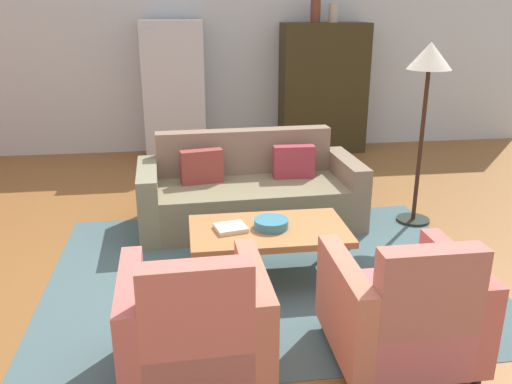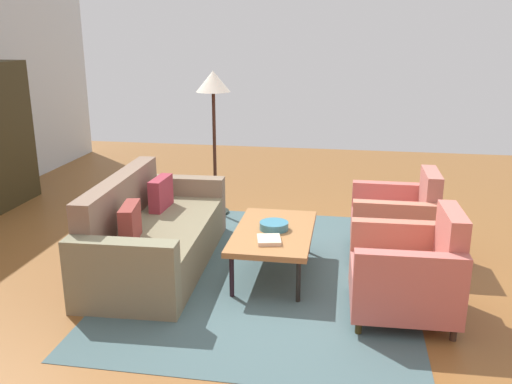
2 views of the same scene
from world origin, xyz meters
name	(u,v)px [view 1 (image 1 of 2)]	position (x,y,z in m)	size (l,w,h in m)	color
ground_plane	(251,275)	(0.00, 0.00, 0.00)	(11.54, 11.54, 0.00)	brown
wall_back	(213,52)	(0.00, 4.05, 1.40)	(9.62, 0.12, 2.80)	silver
area_rug	(267,274)	(0.13, 0.00, 0.00)	(3.40, 2.60, 0.01)	#445F62
couch	(249,193)	(0.13, 1.13, 0.29)	(2.13, 0.98, 0.86)	#766E52
coffee_table	(269,232)	(0.13, -0.05, 0.39)	(1.20, 0.70, 0.42)	black
armchair_left	(195,330)	(-0.46, -1.22, 0.34)	(0.82, 0.82, 0.88)	#332D13
armchair_right	(403,314)	(0.73, -1.22, 0.34)	(0.80, 0.80, 0.88)	#2F1F15
fruit_bowl	(271,224)	(0.15, -0.05, 0.46)	(0.26, 0.26, 0.07)	teal
book_stack	(231,228)	(-0.16, -0.05, 0.44)	(0.26, 0.24, 0.03)	beige
cabinet	(323,89)	(1.53, 3.70, 0.90)	(1.20, 0.51, 1.80)	#322A15
vase_tall	(315,11)	(1.38, 3.70, 1.95)	(0.14, 0.14, 0.30)	brown
vase_round	(333,13)	(1.63, 3.70, 1.92)	(0.13, 0.13, 0.25)	#BBAA8F
refrigerator	(174,91)	(-0.57, 3.60, 0.93)	(0.80, 0.73, 1.85)	#B7BABF
floor_lamp	(428,73)	(1.74, 0.89, 1.44)	(0.40, 0.40, 1.72)	black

